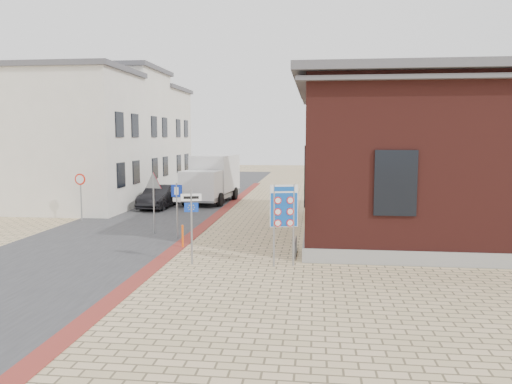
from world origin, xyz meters
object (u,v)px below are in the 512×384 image
at_px(sedan, 159,197).
at_px(essen_sign, 191,214).
at_px(parking_sign, 177,201).
at_px(border_sign, 284,208).
at_px(bollard, 183,236).
at_px(box_truck, 212,178).

bearing_deg(sedan, essen_sign, -65.52).
bearing_deg(parking_sign, essen_sign, -50.81).
distance_m(sedan, border_sign, 15.43).
xyz_separation_m(essen_sign, bollard, (-1.00, 2.50, -1.27)).
xyz_separation_m(border_sign, bollard, (-4.12, 2.35, -1.53)).
bearing_deg(border_sign, essen_sign, 168.67).
bearing_deg(essen_sign, border_sign, -12.55).
relative_size(sedan, parking_sign, 1.76).
height_order(sedan, box_truck, box_truck).
bearing_deg(box_truck, essen_sign, -74.70).
bearing_deg(bollard, box_truck, 96.95).
bearing_deg(box_truck, bollard, -77.13).
bearing_deg(parking_sign, border_sign, -22.86).
xyz_separation_m(box_truck, parking_sign, (0.96, -11.83, 0.01)).
xyz_separation_m(essen_sign, parking_sign, (-1.69, 4.20, -0.11)).
distance_m(sedan, bollard, 11.36).
height_order(box_truck, bollard, box_truck).
bearing_deg(essen_sign, parking_sign, 96.66).
bearing_deg(box_truck, parking_sign, -79.45).
relative_size(box_truck, bollard, 6.84).
bearing_deg(bollard, border_sign, -29.75).
bearing_deg(border_sign, box_truck, 95.92).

